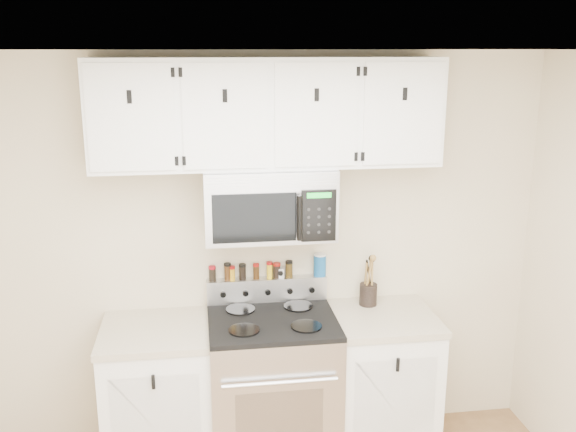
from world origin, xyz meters
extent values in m
cube|color=#BCAA8D|center=(0.00, 1.75, 1.25)|extent=(3.50, 0.01, 2.50)
cube|color=white|center=(0.00, 0.00, 2.50)|extent=(3.50, 3.50, 0.01)
cube|color=#B7B7BA|center=(0.00, 1.43, 0.46)|extent=(0.76, 0.65, 0.92)
cube|color=black|center=(0.00, 1.11, 0.45)|extent=(0.50, 0.02, 0.40)
cube|color=black|center=(0.00, 1.43, 0.94)|extent=(0.76, 0.65, 0.03)
cube|color=#B7B7BA|center=(0.00, 1.71, 1.03)|extent=(0.76, 0.08, 0.15)
cylinder|color=black|center=(-0.18, 1.28, 0.96)|extent=(0.18, 0.18, 0.01)
cylinder|color=black|center=(0.18, 1.28, 0.96)|extent=(0.18, 0.18, 0.01)
cylinder|color=black|center=(-0.18, 1.57, 0.96)|extent=(0.18, 0.18, 0.01)
cylinder|color=black|center=(0.18, 1.57, 0.96)|extent=(0.18, 0.18, 0.01)
cube|color=white|center=(-0.69, 1.45, 0.44)|extent=(0.62, 0.60, 0.88)
cube|color=tan|center=(-0.69, 1.45, 0.90)|extent=(0.64, 0.62, 0.04)
cube|color=white|center=(0.69, 1.45, 0.44)|extent=(0.62, 0.60, 0.88)
cube|color=tan|center=(0.69, 1.45, 0.90)|extent=(0.64, 0.62, 0.04)
cube|color=#9E9EA3|center=(0.00, 1.56, 1.63)|extent=(0.76, 0.38, 0.42)
cube|color=#B7B7BA|center=(0.00, 1.36, 1.80)|extent=(0.73, 0.01, 0.08)
cube|color=black|center=(-0.10, 1.36, 1.59)|extent=(0.47, 0.01, 0.28)
cube|color=black|center=(0.26, 1.36, 1.59)|extent=(0.20, 0.01, 0.30)
cylinder|color=black|center=(0.15, 1.33, 1.59)|extent=(0.03, 0.03, 0.26)
cube|color=white|center=(0.00, 1.58, 2.15)|extent=(2.00, 0.33, 0.62)
cube|color=white|center=(-0.75, 1.41, 2.15)|extent=(0.46, 0.01, 0.57)
cube|color=black|center=(-0.75, 1.41, 2.26)|extent=(0.02, 0.01, 0.07)
cube|color=white|center=(-0.25, 1.41, 2.15)|extent=(0.46, 0.01, 0.57)
cube|color=black|center=(-0.25, 1.41, 2.26)|extent=(0.03, 0.01, 0.07)
cube|color=white|center=(0.25, 1.41, 2.15)|extent=(0.46, 0.01, 0.57)
cube|color=black|center=(0.25, 1.41, 2.26)|extent=(0.03, 0.01, 0.07)
cube|color=white|center=(0.75, 1.41, 2.15)|extent=(0.46, 0.01, 0.57)
cube|color=black|center=(0.75, 1.41, 2.26)|extent=(0.02, 0.01, 0.07)
cylinder|color=black|center=(0.64, 1.62, 0.99)|extent=(0.11, 0.11, 0.14)
cylinder|color=olive|center=(0.64, 1.62, 1.10)|extent=(0.01, 0.01, 0.26)
cylinder|color=olive|center=(0.66, 1.61, 1.11)|extent=(0.01, 0.01, 0.28)
cylinder|color=olive|center=(0.62, 1.63, 1.09)|extent=(0.01, 0.01, 0.24)
cylinder|color=black|center=(0.65, 1.64, 1.09)|extent=(0.01, 0.01, 0.25)
cylinder|color=olive|center=(0.63, 1.60, 1.10)|extent=(0.01, 0.01, 0.27)
cube|color=silver|center=(0.09, 1.71, 1.13)|extent=(0.06, 0.06, 0.06)
cylinder|color=#16589B|center=(0.34, 1.71, 1.17)|extent=(0.08, 0.08, 0.14)
cylinder|color=white|center=(0.34, 1.71, 1.24)|extent=(0.08, 0.08, 0.01)
cylinder|color=black|center=(-0.34, 1.71, 1.14)|extent=(0.04, 0.04, 0.08)
cylinder|color=maroon|center=(-0.34, 1.71, 1.19)|extent=(0.04, 0.04, 0.02)
cylinder|color=#40250F|center=(-0.25, 1.71, 1.15)|extent=(0.04, 0.04, 0.09)
cylinder|color=black|center=(-0.25, 1.71, 1.20)|extent=(0.04, 0.04, 0.02)
cylinder|color=#C79217|center=(-0.22, 1.71, 1.14)|extent=(0.04, 0.04, 0.07)
cylinder|color=#950B0C|center=(-0.22, 1.71, 1.18)|extent=(0.04, 0.04, 0.02)
cylinder|color=black|center=(-0.15, 1.71, 1.14)|extent=(0.04, 0.04, 0.08)
cylinder|color=black|center=(-0.15, 1.71, 1.19)|extent=(0.04, 0.04, 0.02)
cylinder|color=#39220D|center=(-0.07, 1.71, 1.14)|extent=(0.04, 0.04, 0.08)
cylinder|color=#9E0F0C|center=(-0.07, 1.71, 1.19)|extent=(0.04, 0.04, 0.02)
cylinder|color=gold|center=(0.02, 1.71, 1.15)|extent=(0.04, 0.04, 0.09)
cylinder|color=#9E0C0E|center=(0.02, 1.71, 1.20)|extent=(0.04, 0.04, 0.02)
cylinder|color=black|center=(0.06, 1.71, 1.14)|extent=(0.05, 0.05, 0.08)
cylinder|color=maroon|center=(0.06, 1.71, 1.19)|extent=(0.05, 0.05, 0.02)
cylinder|color=#402F0F|center=(0.14, 1.71, 1.15)|extent=(0.04, 0.04, 0.09)
cylinder|color=black|center=(0.14, 1.71, 1.20)|extent=(0.05, 0.05, 0.02)
camera|label=1|loc=(-0.41, -2.08, 2.52)|focal=40.00mm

